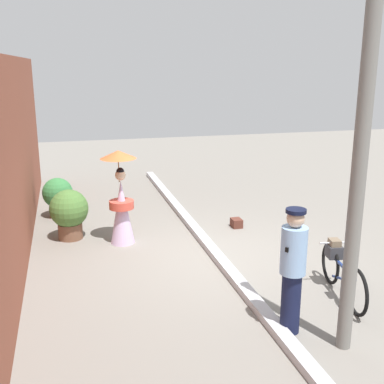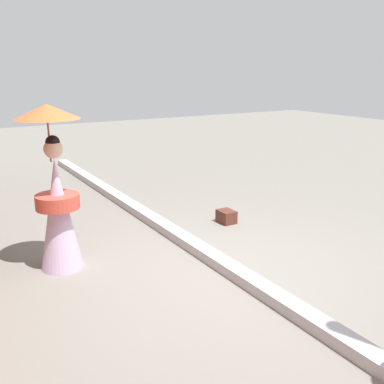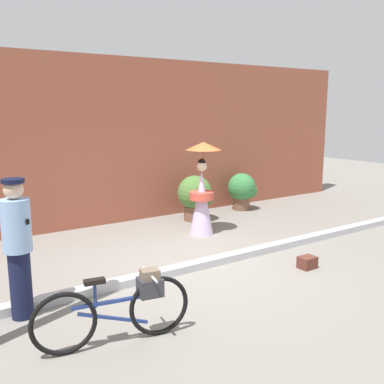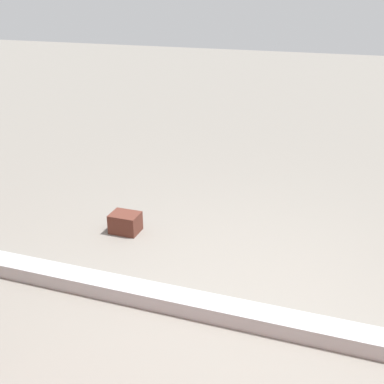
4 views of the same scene
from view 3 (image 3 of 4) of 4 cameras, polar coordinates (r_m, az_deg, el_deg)
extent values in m
plane|color=gray|center=(7.10, 0.66, -9.97)|extent=(30.00, 30.00, 0.00)
cube|color=brown|center=(9.81, -11.20, 6.50)|extent=(14.00, 0.40, 3.63)
cube|color=#B2B2B7|center=(7.08, 0.66, -9.52)|extent=(14.00, 0.20, 0.12)
torus|color=black|center=(5.06, -4.30, -14.63)|extent=(0.69, 0.17, 0.69)
torus|color=black|center=(4.86, -16.43, -16.22)|extent=(0.69, 0.17, 0.69)
cube|color=navy|center=(4.87, -10.28, -13.90)|extent=(0.87, 0.19, 0.04)
cube|color=navy|center=(4.95, -10.20, -15.93)|extent=(0.75, 0.16, 0.27)
cylinder|color=navy|center=(4.79, -12.55, -12.95)|extent=(0.03, 0.03, 0.29)
cube|color=black|center=(4.73, -12.63, -11.35)|extent=(0.23, 0.13, 0.05)
cylinder|color=silver|center=(4.87, -5.54, -10.66)|extent=(0.11, 0.48, 0.03)
cube|color=#333338|center=(4.93, -5.51, -12.22)|extent=(0.29, 0.26, 0.20)
cube|color=#72604C|center=(4.88, -5.54, -10.82)|extent=(0.22, 0.19, 0.14)
cylinder|color=#141938|center=(5.79, -21.48, -11.19)|extent=(0.26, 0.26, 0.85)
cylinder|color=#8CB2E0|center=(5.57, -22.01, -4.08)|extent=(0.34, 0.34, 0.63)
sphere|color=#D8B293|center=(5.48, -22.33, 0.30)|extent=(0.23, 0.23, 0.23)
cylinder|color=black|center=(5.46, -22.40, 1.36)|extent=(0.26, 0.26, 0.05)
cube|color=black|center=(5.55, -22.05, -3.45)|extent=(0.24, 0.34, 0.06)
cone|color=silver|center=(8.81, 1.26, -1.46)|extent=(0.48, 0.48, 1.29)
cylinder|color=#D14C3D|center=(8.78, 1.27, -0.47)|extent=(0.49, 0.49, 0.16)
sphere|color=beige|center=(8.68, 1.28, 3.39)|extent=(0.21, 0.21, 0.21)
sphere|color=black|center=(8.67, 1.29, 3.87)|extent=(0.16, 0.16, 0.16)
cylinder|color=olive|center=(8.72, 1.51, 4.25)|extent=(0.02, 0.02, 0.55)
cone|color=orange|center=(8.69, 1.52, 6.05)|extent=(0.71, 0.71, 0.16)
cylinder|color=brown|center=(11.14, 6.47, -1.54)|extent=(0.42, 0.42, 0.30)
sphere|color=#387F42|center=(11.05, 6.51, 0.65)|extent=(0.70, 0.70, 0.70)
sphere|color=#387F42|center=(11.10, 7.55, 0.21)|extent=(0.39, 0.39, 0.39)
cylinder|color=brown|center=(10.02, 0.36, -2.78)|extent=(0.49, 0.49, 0.33)
sphere|color=#4C7A38|center=(9.92, 0.36, -0.09)|extent=(0.78, 0.78, 0.78)
sphere|color=#4C7A38|center=(9.95, 1.67, -0.63)|extent=(0.43, 0.43, 0.43)
cube|color=#592D23|center=(7.32, 14.84, -8.89)|extent=(0.27, 0.21, 0.19)
cube|color=#47241C|center=(7.27, 15.24, -8.67)|extent=(0.23, 0.08, 0.07)
camera|label=1|loc=(9.13, -62.55, 11.20)|focal=44.70mm
camera|label=2|loc=(8.24, -33.82, 7.13)|focal=41.98mm
camera|label=4|loc=(8.87, -12.21, 8.58)|focal=45.40mm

